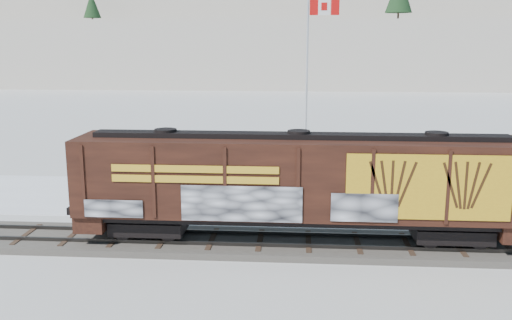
# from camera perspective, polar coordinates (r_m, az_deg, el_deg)

# --- Properties ---
(ground) EXTENTS (500.00, 500.00, 0.00)m
(ground) POSITION_cam_1_polar(r_m,az_deg,el_deg) (24.13, -4.40, -8.51)
(ground) COLOR white
(ground) RESTS_ON ground
(rail_track) EXTENTS (50.00, 3.40, 0.43)m
(rail_track) POSITION_cam_1_polar(r_m,az_deg,el_deg) (24.08, -4.40, -8.19)
(rail_track) COLOR #59544C
(rail_track) RESTS_ON ground
(parking_strip) EXTENTS (40.00, 8.00, 0.03)m
(parking_strip) POSITION_cam_1_polar(r_m,az_deg,el_deg) (31.21, -2.34, -3.73)
(parking_strip) COLOR white
(parking_strip) RESTS_ON ground
(hillside) EXTENTS (360.00, 110.00, 93.00)m
(hillside) POSITION_cam_1_polar(r_m,az_deg,el_deg) (162.31, 3.11, 13.90)
(hillside) COLOR white
(hillside) RESTS_ON ground
(hopper_railcar) EXTENTS (17.86, 3.06, 4.36)m
(hopper_railcar) POSITION_cam_1_polar(r_m,az_deg,el_deg) (23.02, 4.23, -2.05)
(hopper_railcar) COLOR black
(hopper_railcar) RESTS_ON rail_track
(flagpole) EXTENTS (2.30, 0.90, 11.07)m
(flagpole) POSITION_cam_1_polar(r_m,az_deg,el_deg) (35.25, 5.22, 4.74)
(flagpole) COLOR silver
(flagpole) RESTS_ON ground
(car_silver) EXTENTS (4.89, 2.19, 1.63)m
(car_silver) POSITION_cam_1_polar(r_m,az_deg,el_deg) (32.25, -13.08, -1.99)
(car_silver) COLOR silver
(car_silver) RESTS_ON parking_strip
(car_white) EXTENTS (5.05, 2.34, 1.60)m
(car_white) POSITION_cam_1_polar(r_m,az_deg,el_deg) (30.72, -8.86, -2.54)
(car_white) COLOR silver
(car_white) RESTS_ON parking_strip
(car_dark) EXTENTS (5.42, 3.59, 1.46)m
(car_dark) POSITION_cam_1_polar(r_m,az_deg,el_deg) (32.15, 16.33, -2.37)
(car_dark) COLOR black
(car_dark) RESTS_ON parking_strip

